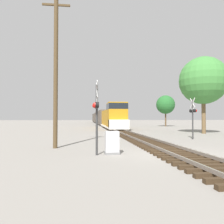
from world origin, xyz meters
TOP-DOWN VIEW (x-y plane):
  - ground_plane at (0.00, 0.00)m, footprint 400.00×400.00m
  - rail_track_bed at (0.00, -0.00)m, footprint 2.60×160.00m
  - freight_train at (0.00, 61.39)m, footprint 2.91×84.01m
  - crossing_signal_near at (-4.21, 0.26)m, footprint 0.32×1.00m
  - crossing_signal_far at (4.98, 7.74)m, footprint 0.33×1.00m
  - relay_cabinet at (-3.35, 0.55)m, footprint 0.79×0.69m
  - utility_pole at (-6.71, 3.20)m, footprint 1.80×0.28m
  - tree_far_right at (9.89, 14.54)m, footprint 5.95×5.95m
  - tree_mid_background at (13.67, 37.65)m, footprint 4.33×4.33m

SIDE VIEW (x-z plane):
  - ground_plane at x=0.00m, z-range 0.00..0.00m
  - rail_track_bed at x=0.00m, z-range -0.02..0.29m
  - relay_cabinet at x=-3.35m, z-range -0.01..1.21m
  - freight_train at x=0.00m, z-range -0.14..4.18m
  - crossing_signal_far at x=4.98m, z-range 0.44..4.22m
  - crossing_signal_near at x=-4.21m, z-range 0.42..4.29m
  - tree_mid_background at x=13.67m, z-range 1.44..8.68m
  - utility_pole at x=-6.71m, z-range 0.14..10.08m
  - tree_far_right at x=9.89m, z-range 1.82..11.46m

